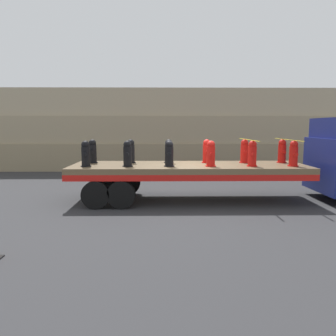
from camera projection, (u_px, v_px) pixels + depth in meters
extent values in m
plane|color=#2D2D30|center=(188.00, 200.00, 11.58)|extent=(120.00, 120.00, 0.00)
cube|color=gray|center=(178.00, 155.00, 20.30)|extent=(60.00, 3.00, 1.59)
cube|color=tan|center=(178.00, 130.00, 20.24)|extent=(60.00, 3.00, 1.59)
cube|color=tan|center=(178.00, 104.00, 20.19)|extent=(60.00, 3.00, 1.59)
cube|color=brown|center=(189.00, 167.00, 11.43)|extent=(8.10, 2.42, 0.19)
cube|color=red|center=(192.00, 178.00, 10.30)|extent=(8.10, 0.08, 0.20)
cube|color=red|center=(186.00, 168.00, 12.62)|extent=(8.10, 0.08, 0.20)
cylinder|color=black|center=(121.00, 195.00, 10.39)|extent=(0.89, 0.30, 0.89)
cylinder|color=black|center=(129.00, 183.00, 12.60)|extent=(0.89, 0.30, 0.89)
cylinder|color=black|center=(96.00, 195.00, 10.38)|extent=(0.89, 0.30, 0.89)
cylinder|color=black|center=(108.00, 183.00, 12.59)|extent=(0.89, 0.30, 0.89)
cylinder|color=black|center=(86.00, 166.00, 10.84)|extent=(0.35, 0.35, 0.03)
cylinder|color=black|center=(86.00, 157.00, 10.80)|extent=(0.28, 0.28, 0.66)
sphere|color=black|center=(85.00, 145.00, 10.75)|extent=(0.27, 0.27, 0.27)
cylinder|color=black|center=(84.00, 155.00, 10.60)|extent=(0.13, 0.11, 0.13)
cylinder|color=black|center=(87.00, 154.00, 10.99)|extent=(0.13, 0.11, 0.13)
cylinder|color=black|center=(93.00, 163.00, 11.90)|extent=(0.35, 0.35, 0.03)
cylinder|color=black|center=(93.00, 154.00, 11.86)|extent=(0.28, 0.28, 0.66)
sphere|color=black|center=(92.00, 143.00, 11.81)|extent=(0.27, 0.27, 0.27)
cylinder|color=black|center=(91.00, 152.00, 11.65)|extent=(0.13, 0.11, 0.13)
cylinder|color=black|center=(94.00, 151.00, 12.04)|extent=(0.13, 0.11, 0.13)
cylinder|color=black|center=(128.00, 166.00, 10.86)|extent=(0.35, 0.35, 0.03)
cylinder|color=black|center=(128.00, 157.00, 10.82)|extent=(0.28, 0.28, 0.66)
sphere|color=black|center=(127.00, 145.00, 10.77)|extent=(0.27, 0.27, 0.27)
cylinder|color=black|center=(127.00, 155.00, 10.62)|extent=(0.13, 0.11, 0.13)
cylinder|color=black|center=(128.00, 154.00, 11.00)|extent=(0.13, 0.11, 0.13)
cylinder|color=black|center=(131.00, 162.00, 11.92)|extent=(0.35, 0.35, 0.03)
cylinder|color=black|center=(131.00, 154.00, 11.88)|extent=(0.28, 0.28, 0.66)
sphere|color=black|center=(131.00, 143.00, 11.83)|extent=(0.27, 0.27, 0.27)
cylinder|color=black|center=(130.00, 152.00, 11.67)|extent=(0.13, 0.11, 0.13)
cylinder|color=black|center=(131.00, 151.00, 12.06)|extent=(0.13, 0.11, 0.13)
cylinder|color=black|center=(169.00, 166.00, 10.88)|extent=(0.35, 0.35, 0.03)
cylinder|color=black|center=(169.00, 156.00, 10.84)|extent=(0.28, 0.28, 0.66)
sphere|color=black|center=(169.00, 145.00, 10.79)|extent=(0.27, 0.27, 0.27)
cylinder|color=black|center=(169.00, 155.00, 10.64)|extent=(0.13, 0.11, 0.13)
cylinder|color=black|center=(169.00, 154.00, 11.02)|extent=(0.13, 0.11, 0.13)
cylinder|color=black|center=(169.00, 162.00, 11.94)|extent=(0.35, 0.35, 0.03)
cylinder|color=black|center=(169.00, 154.00, 11.89)|extent=(0.28, 0.28, 0.66)
sphere|color=black|center=(169.00, 143.00, 11.84)|extent=(0.27, 0.27, 0.27)
cylinder|color=black|center=(169.00, 152.00, 11.69)|extent=(0.13, 0.11, 0.13)
cylinder|color=black|center=(169.00, 151.00, 12.08)|extent=(0.13, 0.11, 0.13)
cylinder|color=red|center=(211.00, 166.00, 10.90)|extent=(0.35, 0.35, 0.03)
cylinder|color=red|center=(211.00, 156.00, 10.86)|extent=(0.28, 0.28, 0.66)
sphere|color=red|center=(211.00, 145.00, 10.81)|extent=(0.27, 0.27, 0.27)
cylinder|color=red|center=(212.00, 155.00, 10.65)|extent=(0.13, 0.11, 0.13)
cylinder|color=red|center=(210.00, 154.00, 11.04)|extent=(0.13, 0.11, 0.13)
cylinder|color=red|center=(206.00, 162.00, 11.95)|extent=(0.35, 0.35, 0.03)
cylinder|color=red|center=(207.00, 154.00, 11.91)|extent=(0.28, 0.28, 0.66)
sphere|color=red|center=(207.00, 143.00, 11.86)|extent=(0.27, 0.27, 0.27)
cylinder|color=red|center=(207.00, 152.00, 11.71)|extent=(0.13, 0.11, 0.13)
cylinder|color=red|center=(206.00, 151.00, 12.10)|extent=(0.13, 0.11, 0.13)
cylinder|color=red|center=(252.00, 166.00, 10.92)|extent=(0.35, 0.35, 0.03)
cylinder|color=red|center=(252.00, 156.00, 10.88)|extent=(0.28, 0.28, 0.66)
sphere|color=red|center=(253.00, 145.00, 10.83)|extent=(0.27, 0.27, 0.27)
cylinder|color=red|center=(254.00, 154.00, 10.67)|extent=(0.13, 0.11, 0.13)
cylinder|color=red|center=(251.00, 153.00, 11.06)|extent=(0.13, 0.11, 0.13)
cylinder|color=red|center=(244.00, 162.00, 11.97)|extent=(0.35, 0.35, 0.03)
cylinder|color=red|center=(244.00, 154.00, 11.93)|extent=(0.28, 0.28, 0.66)
sphere|color=red|center=(245.00, 143.00, 11.88)|extent=(0.27, 0.27, 0.27)
cylinder|color=red|center=(246.00, 152.00, 11.73)|extent=(0.13, 0.11, 0.13)
cylinder|color=red|center=(243.00, 151.00, 12.12)|extent=(0.13, 0.11, 0.13)
cylinder|color=red|center=(293.00, 166.00, 10.94)|extent=(0.35, 0.35, 0.03)
cylinder|color=red|center=(293.00, 156.00, 10.90)|extent=(0.28, 0.28, 0.66)
sphere|color=red|center=(294.00, 145.00, 10.85)|extent=(0.27, 0.27, 0.27)
cylinder|color=red|center=(296.00, 154.00, 10.69)|extent=(0.13, 0.11, 0.13)
cylinder|color=red|center=(291.00, 153.00, 11.08)|extent=(0.13, 0.11, 0.13)
cylinder|color=red|center=(282.00, 162.00, 11.99)|extent=(0.35, 0.35, 0.03)
cylinder|color=red|center=(282.00, 154.00, 11.95)|extent=(0.28, 0.28, 0.66)
sphere|color=red|center=(282.00, 143.00, 11.90)|extent=(0.27, 0.27, 0.27)
cylinder|color=red|center=(284.00, 152.00, 11.75)|extent=(0.13, 0.11, 0.13)
cylinder|color=red|center=(280.00, 151.00, 12.13)|extent=(0.13, 0.11, 0.13)
cube|color=yellow|center=(249.00, 140.00, 11.34)|extent=(0.05, 2.62, 0.01)
cube|color=yellow|center=(288.00, 140.00, 11.36)|extent=(0.05, 2.62, 0.01)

